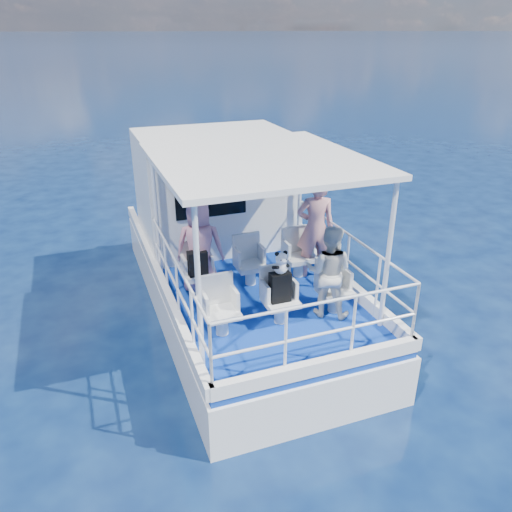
{
  "coord_description": "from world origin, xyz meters",
  "views": [
    {
      "loc": [
        -2.55,
        -6.94,
        4.89
      ],
      "look_at": [
        -0.12,
        -0.4,
        1.7
      ],
      "focal_mm": 35.0,
      "sensor_mm": 36.0,
      "label": 1
    }
  ],
  "objects": [
    {
      "name": "seat_center_aft",
      "position": [
        0.0,
        -1.1,
        1.09
      ],
      "size": [
        0.48,
        0.46,
        0.38
      ],
      "primitive_type": "cube",
      "color": "silver",
      "rests_on": "deck"
    },
    {
      "name": "hull",
      "position": [
        0.0,
        1.0,
        0.0
      ],
      "size": [
        3.0,
        7.0,
        1.6
      ],
      "primitive_type": "cube",
      "color": "white",
      "rests_on": "ground"
    },
    {
      "name": "canopy",
      "position": [
        0.0,
        -0.2,
        3.14
      ],
      "size": [
        3.0,
        3.2,
        0.08
      ],
      "primitive_type": "cube",
      "color": "white",
      "rests_on": "cabin"
    },
    {
      "name": "passenger_port_fwd",
      "position": [
        -0.84,
        0.27,
        1.69
      ],
      "size": [
        0.7,
        0.59,
        1.59
      ],
      "primitive_type": "imported",
      "rotation": [
        0.0,
        0.0,
        2.82
      ],
      "color": "#BF7B90",
      "rests_on": "deck"
    },
    {
      "name": "seat_stbd_fwd",
      "position": [
        0.9,
        0.2,
        1.09
      ],
      "size": [
        0.48,
        0.46,
        0.38
      ],
      "primitive_type": "cube",
      "color": "silver",
      "rests_on": "deck"
    },
    {
      "name": "seat_center_fwd",
      "position": [
        0.0,
        0.2,
        1.09
      ],
      "size": [
        0.48,
        0.46,
        0.38
      ],
      "primitive_type": "cube",
      "color": "silver",
      "rests_on": "deck"
    },
    {
      "name": "seat_stbd_aft",
      "position": [
        0.9,
        -1.1,
        1.09
      ],
      "size": [
        0.48,
        0.46,
        0.38
      ],
      "primitive_type": "cube",
      "color": "silver",
      "rests_on": "deck"
    },
    {
      "name": "railings",
      "position": [
        0.0,
        -0.58,
        1.4
      ],
      "size": [
        2.84,
        3.59,
        1.0
      ],
      "primitive_type": null,
      "color": "white",
      "rests_on": "deck"
    },
    {
      "name": "backpack_port",
      "position": [
        -0.93,
        0.11,
        1.48
      ],
      "size": [
        0.31,
        0.17,
        0.4
      ],
      "primitive_type": "cube",
      "color": "black",
      "rests_on": "seat_port_fwd"
    },
    {
      "name": "canopy_posts",
      "position": [
        0.0,
        -0.25,
        2.0
      ],
      "size": [
        2.77,
        2.97,
        2.2
      ],
      "color": "white",
      "rests_on": "deck"
    },
    {
      "name": "backpack_center",
      "position": [
        -0.03,
        -1.13,
        1.5
      ],
      "size": [
        0.3,
        0.17,
        0.45
      ],
      "primitive_type": "cube",
      "color": "black",
      "rests_on": "seat_center_aft"
    },
    {
      "name": "ground",
      "position": [
        0.0,
        0.0,
        0.0
      ],
      "size": [
        2000.0,
        2000.0,
        0.0
      ],
      "primitive_type": "plane",
      "color": "#08173B",
      "rests_on": "ground"
    },
    {
      "name": "deck",
      "position": [
        0.0,
        1.0,
        0.85
      ],
      "size": [
        2.9,
        6.9,
        0.1
      ],
      "primitive_type": "cube",
      "color": "navy",
      "rests_on": "hull"
    },
    {
      "name": "passenger_stbd_fwd",
      "position": [
        1.16,
        0.13,
        1.8
      ],
      "size": [
        0.75,
        0.59,
        1.79
      ],
      "primitive_type": "imported",
      "rotation": [
        0.0,
        0.0,
        2.87
      ],
      "color": "pink",
      "rests_on": "deck"
    },
    {
      "name": "seat_port_fwd",
      "position": [
        -0.9,
        0.2,
        1.09
      ],
      "size": [
        0.48,
        0.46,
        0.38
      ],
      "primitive_type": "cube",
      "color": "silver",
      "rests_on": "deck"
    },
    {
      "name": "passenger_stbd_aft",
      "position": [
        0.75,
        -1.13,
        1.62
      ],
      "size": [
        0.88,
        0.85,
        1.43
      ],
      "primitive_type": "imported",
      "rotation": [
        0.0,
        0.0,
        2.51
      ],
      "color": "silver",
      "rests_on": "deck"
    },
    {
      "name": "panda",
      "position": [
        -0.02,
        -1.13,
        1.9
      ],
      "size": [
        0.22,
        0.18,
        0.34
      ],
      "primitive_type": null,
      "color": "white",
      "rests_on": "backpack_center"
    },
    {
      "name": "cabin",
      "position": [
        0.0,
        2.3,
        2.0
      ],
      "size": [
        2.85,
        2.0,
        2.2
      ],
      "primitive_type": "cube",
      "color": "white",
      "rests_on": "deck"
    },
    {
      "name": "seat_port_aft",
      "position": [
        -0.9,
        -1.1,
        1.09
      ],
      "size": [
        0.48,
        0.46,
        0.38
      ],
      "primitive_type": "cube",
      "color": "silver",
      "rests_on": "deck"
    },
    {
      "name": "compact_camera",
      "position": [
        -0.93,
        0.13,
        1.71
      ],
      "size": [
        0.09,
        0.06,
        0.06
      ],
      "primitive_type": "cube",
      "color": "black",
      "rests_on": "backpack_port"
    }
  ]
}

